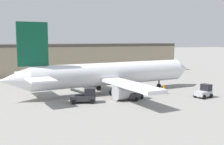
{
  "coord_description": "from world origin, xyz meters",
  "views": [
    {
      "loc": [
        -17.21,
        -44.42,
        9.2
      ],
      "look_at": [
        0.0,
        0.0,
        3.41
      ],
      "focal_mm": 45.0,
      "sensor_mm": 36.0,
      "label": 1
    }
  ],
  "objects": [
    {
      "name": "belt_loader_truck",
      "position": [
        -6.52,
        -6.03,
        1.02
      ],
      "size": [
        3.94,
        2.89,
        2.13
      ],
      "rotation": [
        0.0,
        0.0,
        -0.27
      ],
      "color": "#2D2D33",
      "rests_on": "ground_plane"
    },
    {
      "name": "terminal_building",
      "position": [
        -10.4,
        30.55,
        3.9
      ],
      "size": [
        78.8,
        11.6,
        7.79
      ],
      "color": "gray",
      "rests_on": "ground_plane"
    },
    {
      "name": "ground_plane",
      "position": [
        0.0,
        0.0,
        0.0
      ],
      "size": [
        400.0,
        400.0,
        0.0
      ],
      "primitive_type": "plane",
      "color": "gray"
    },
    {
      "name": "baggage_tug",
      "position": [
        1.15,
        -6.54,
        1.08
      ],
      "size": [
        3.25,
        3.14,
        2.44
      ],
      "rotation": [
        0.0,
        0.0,
        0.62
      ],
      "color": "#2D2D33",
      "rests_on": "ground_plane"
    },
    {
      "name": "ground_crew_worker",
      "position": [
        7.47,
        -4.66,
        0.87
      ],
      "size": [
        0.36,
        0.36,
        1.63
      ],
      "rotation": [
        0.0,
        0.0,
        2.81
      ],
      "color": "#1E2338",
      "rests_on": "ground_plane"
    },
    {
      "name": "airplane",
      "position": [
        -0.94,
        -0.12,
        3.16
      ],
      "size": [
        35.49,
        29.49,
        11.62
      ],
      "rotation": [
        0.0,
        0.0,
        0.12
      ],
      "color": "white",
      "rests_on": "ground_plane"
    },
    {
      "name": "pushback_tug",
      "position": [
        11.83,
        -9.38,
        0.95
      ],
      "size": [
        2.89,
        2.49,
        2.08
      ],
      "rotation": [
        0.0,
        0.0,
        0.26
      ],
      "color": "#B2B2B7",
      "rests_on": "ground_plane"
    }
  ]
}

